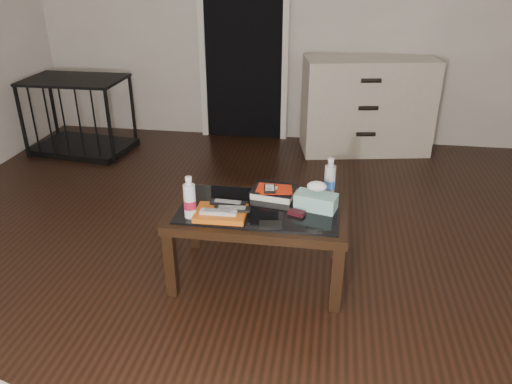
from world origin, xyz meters
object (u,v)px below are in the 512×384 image
at_px(pet_crate, 81,128).
at_px(textbook, 274,192).
at_px(water_bottle_right, 330,177).
at_px(water_bottle_left, 190,197).
at_px(dresser, 366,106).
at_px(coffee_table, 259,217).
at_px(tissue_box, 316,201).

relative_size(pet_crate, textbook, 3.88).
bearing_deg(water_bottle_right, water_bottle_left, -152.76).
height_order(dresser, water_bottle_right, dresser).
distance_m(pet_crate, water_bottle_left, 2.64).
relative_size(water_bottle_left, water_bottle_right, 1.00).
distance_m(coffee_table, dresser, 2.38).
height_order(textbook, water_bottle_left, water_bottle_left).
bearing_deg(coffee_table, tissue_box, 6.05).
height_order(dresser, tissue_box, dresser).
bearing_deg(dresser, coffee_table, -118.26).
relative_size(textbook, water_bottle_right, 1.05).
relative_size(dresser, tissue_box, 5.54).
relative_size(dresser, textbook, 5.10).
height_order(coffee_table, dresser, dresser).
bearing_deg(water_bottle_left, coffee_table, 24.94).
height_order(water_bottle_right, tissue_box, water_bottle_right).
distance_m(coffee_table, textbook, 0.20).
bearing_deg(pet_crate, coffee_table, -34.75).
xyz_separation_m(water_bottle_left, tissue_box, (0.68, 0.20, -0.07)).
bearing_deg(water_bottle_left, textbook, 38.29).
relative_size(coffee_table, textbook, 4.00).
relative_size(coffee_table, water_bottle_right, 4.20).
height_order(pet_crate, water_bottle_right, pet_crate).
bearing_deg(water_bottle_left, dresser, 66.57).
relative_size(textbook, tissue_box, 1.09).
bearing_deg(tissue_box, textbook, 166.50).
distance_m(dresser, water_bottle_left, 2.66).
bearing_deg(dresser, tissue_box, -110.80).
relative_size(dresser, pet_crate, 1.31).
height_order(coffee_table, pet_crate, pet_crate).
height_order(dresser, water_bottle_left, dresser).
height_order(pet_crate, textbook, pet_crate).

